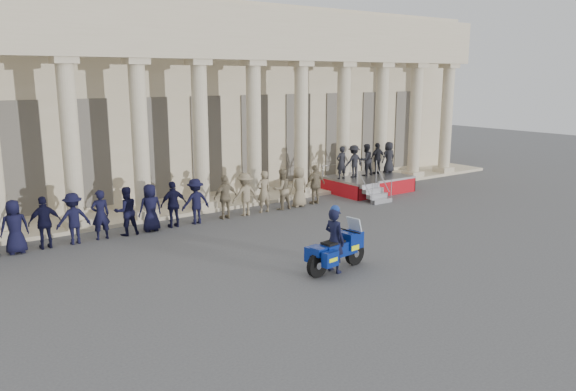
# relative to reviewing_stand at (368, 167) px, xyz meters

# --- Properties ---
(ground) EXTENTS (90.00, 90.00, 0.00)m
(ground) POSITION_rel_reviewing_stand_xyz_m (-9.85, -6.97, -1.25)
(ground) COLOR #464649
(ground) RESTS_ON ground
(building) EXTENTS (40.00, 12.50, 9.00)m
(building) POSITION_rel_reviewing_stand_xyz_m (-9.85, 7.78, 3.27)
(building) COLOR #BCAD8D
(building) RESTS_ON ground
(officer_rank) EXTENTS (18.78, 0.67, 1.77)m
(officer_rank) POSITION_rel_reviewing_stand_xyz_m (-12.86, -0.65, -0.37)
(officer_rank) COLOR black
(officer_rank) RESTS_ON ground
(reviewing_stand) EXTENTS (3.90, 3.78, 2.35)m
(reviewing_stand) POSITION_rel_reviewing_stand_xyz_m (0.00, 0.00, 0.00)
(reviewing_stand) COLOR gray
(reviewing_stand) RESTS_ON ground
(motorcycle) EXTENTS (2.33, 1.01, 1.50)m
(motorcycle) POSITION_rel_reviewing_stand_xyz_m (-8.78, -7.96, -0.61)
(motorcycle) COLOR black
(motorcycle) RESTS_ON ground
(rider) EXTENTS (0.54, 0.75, 2.01)m
(rider) POSITION_rel_reviewing_stand_xyz_m (-8.90, -7.98, -0.26)
(rider) COLOR black
(rider) RESTS_ON ground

